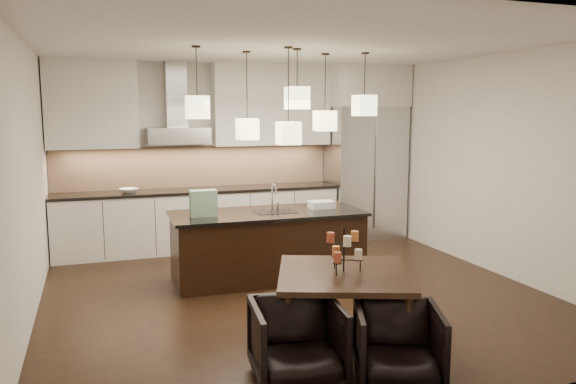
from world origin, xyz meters
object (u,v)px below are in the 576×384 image
object	(u,v)px
refrigerator	(365,173)
island_body	(267,247)
dining_table	(343,309)
armchair_left	(297,342)
armchair_right	(398,345)

from	to	relation	value
refrigerator	island_body	bearing A→B (deg)	-142.08
dining_table	armchair_left	xyz separation A→B (m)	(-0.62, -0.49, -0.02)
armchair_left	armchair_right	xyz separation A→B (m)	(0.73, -0.28, -0.02)
refrigerator	armchair_right	world-z (taller)	refrigerator
refrigerator	armchair_left	distance (m)	5.26
armchair_right	dining_table	bearing A→B (deg)	119.34
island_body	armchair_right	bearing A→B (deg)	-86.03
dining_table	armchair_right	size ratio (longest dim) A/B	1.71
refrigerator	armchair_right	size ratio (longest dim) A/B	3.25
dining_table	armchair_right	world-z (taller)	dining_table
armchair_left	armchair_right	size ratio (longest dim) A/B	1.06
refrigerator	armchair_left	world-z (taller)	refrigerator
refrigerator	armchair_left	bearing A→B (deg)	-122.48
island_body	dining_table	bearing A→B (deg)	-87.96
armchair_right	island_body	bearing A→B (deg)	113.91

